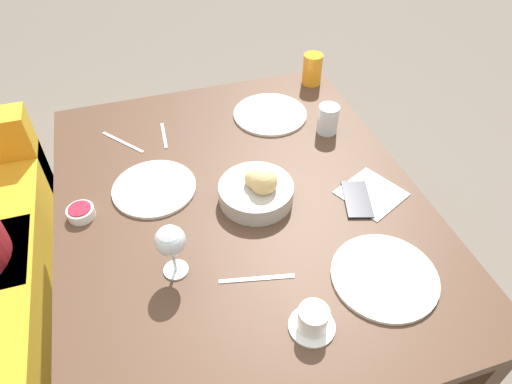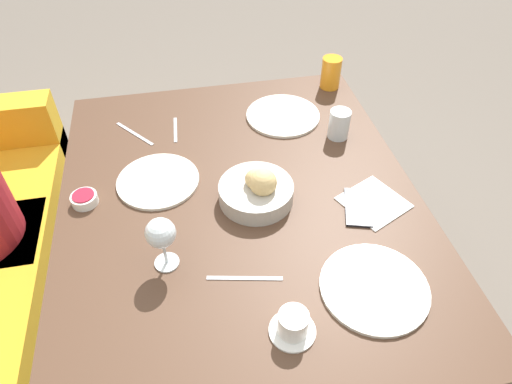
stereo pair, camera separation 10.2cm
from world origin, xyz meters
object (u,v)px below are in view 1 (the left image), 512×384
object	(u,v)px
juice_glass	(312,69)
water_tumbler	(328,119)
bread_basket	(257,190)
spoon_coffee	(164,135)
fork_silver	(123,142)
plate_far_center	(154,188)
knife_silver	(257,279)
jam_bowl_berry	(81,212)
plate_near_right	(270,114)
napkin	(371,193)
cell_phone	(357,199)
coffee_cup	(313,320)
plate_near_left	(384,276)
wine_glass	(170,242)

from	to	relation	value
juice_glass	water_tumbler	size ratio (longest dim) A/B	1.21
bread_basket	spoon_coffee	distance (m)	0.45
fork_silver	plate_far_center	bearing A→B (deg)	-165.14
knife_silver	spoon_coffee	world-z (taller)	same
jam_bowl_berry	fork_silver	bearing A→B (deg)	-24.62
plate_near_right	knife_silver	xyz separation A→B (m)	(-0.67, 0.26, -0.00)
juice_glass	napkin	bearing A→B (deg)	173.75
juice_glass	cell_phone	bearing A→B (deg)	169.30
bread_basket	napkin	xyz separation A→B (m)	(-0.08, -0.33, -0.04)
plate_far_center	coffee_cup	world-z (taller)	coffee_cup
plate_near_left	cell_phone	xyz separation A→B (m)	(0.27, -0.06, -0.00)
coffee_cup	jam_bowl_berry	size ratio (longest dim) A/B	1.42
fork_silver	wine_glass	bearing A→B (deg)	-172.28
bread_basket	juice_glass	bearing A→B (deg)	-35.58
juice_glass	napkin	world-z (taller)	juice_glass
fork_silver	napkin	world-z (taller)	napkin
jam_bowl_berry	fork_silver	size ratio (longest dim) A/B	0.49
plate_far_center	knife_silver	bearing A→B (deg)	-153.95
plate_near_left	wine_glass	bearing A→B (deg)	70.23
plate_far_center	napkin	xyz separation A→B (m)	(-0.21, -0.61, -0.00)
fork_silver	knife_silver	distance (m)	0.72
cell_phone	juice_glass	bearing A→B (deg)	-10.70
coffee_cup	fork_silver	xyz separation A→B (m)	(0.83, 0.35, -0.03)
spoon_coffee	plate_far_center	bearing A→B (deg)	164.84
juice_glass	wine_glass	bearing A→B (deg)	137.78
plate_near_left	juice_glass	size ratio (longest dim) A/B	2.23
bread_basket	fork_silver	bearing A→B (deg)	41.59
plate_near_left	spoon_coffee	world-z (taller)	plate_near_left
coffee_cup	cell_phone	world-z (taller)	coffee_cup
bread_basket	jam_bowl_berry	world-z (taller)	bread_basket
cell_phone	plate_near_left	bearing A→B (deg)	167.87
jam_bowl_berry	water_tumbler	bearing A→B (deg)	-78.71
plate_near_right	water_tumbler	world-z (taller)	water_tumbler
plate_near_right	coffee_cup	bearing A→B (deg)	167.80
wine_glass	jam_bowl_berry	xyz separation A→B (m)	(0.27, 0.22, -0.10)
plate_near_left	fork_silver	distance (m)	0.95
knife_silver	coffee_cup	bearing A→B (deg)	-153.74
plate_near_left	plate_far_center	world-z (taller)	same
water_tumbler	fork_silver	distance (m)	0.70
plate_near_left	fork_silver	world-z (taller)	plate_near_left
wine_glass	coffee_cup	xyz separation A→B (m)	(-0.25, -0.27, -0.08)
plate_near_left	cell_phone	size ratio (longest dim) A/B	1.62
knife_silver	fork_silver	bearing A→B (deg)	21.83
plate_near_right	cell_phone	xyz separation A→B (m)	(-0.49, -0.10, -0.00)
juice_glass	spoon_coffee	size ratio (longest dim) A/B	0.84
plate_near_left	napkin	xyz separation A→B (m)	(0.28, -0.11, -0.00)
wine_glass	napkin	world-z (taller)	wine_glass
coffee_cup	fork_silver	bearing A→B (deg)	22.73
plate_far_center	fork_silver	world-z (taller)	plate_far_center
plate_near_left	knife_silver	bearing A→B (deg)	73.40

